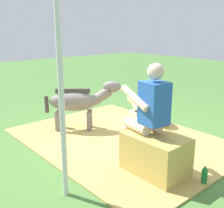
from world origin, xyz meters
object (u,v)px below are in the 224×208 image
at_px(hay_bale, 155,155).
at_px(soda_bottle, 204,175).
at_px(tent_pole_left, 61,94).
at_px(pony_standing, 78,101).
at_px(pony_lying, 149,113).
at_px(person_seated, 148,112).

distance_m(hay_bale, soda_bottle, 0.62).
height_order(hay_bale, soda_bottle, hay_bale).
bearing_deg(soda_bottle, tent_pole_left, 56.10).
distance_m(pony_standing, pony_lying, 1.44).
distance_m(pony_standing, tent_pole_left, 2.11).
distance_m(pony_standing, soda_bottle, 2.51).
xyz_separation_m(person_seated, soda_bottle, (-0.72, -0.22, -0.66)).
xyz_separation_m(pony_standing, tent_pole_left, (-1.58, 1.26, 0.61)).
bearing_deg(hay_bale, tent_pole_left, 72.83).
distance_m(person_seated, tent_pole_left, 1.18).
height_order(hay_bale, person_seated, person_seated).
distance_m(person_seated, pony_standing, 1.78).
height_order(hay_bale, pony_lying, hay_bale).
height_order(pony_standing, pony_lying, pony_standing).
relative_size(pony_lying, soda_bottle, 5.43).
height_order(person_seated, pony_standing, person_seated).
bearing_deg(tent_pole_left, hay_bale, -107.17).
bearing_deg(pony_standing, pony_lying, -112.28).
distance_m(hay_bale, person_seated, 0.55).
relative_size(hay_bale, soda_bottle, 3.11).
bearing_deg(soda_bottle, person_seated, 16.77).
relative_size(pony_standing, pony_lying, 0.82).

